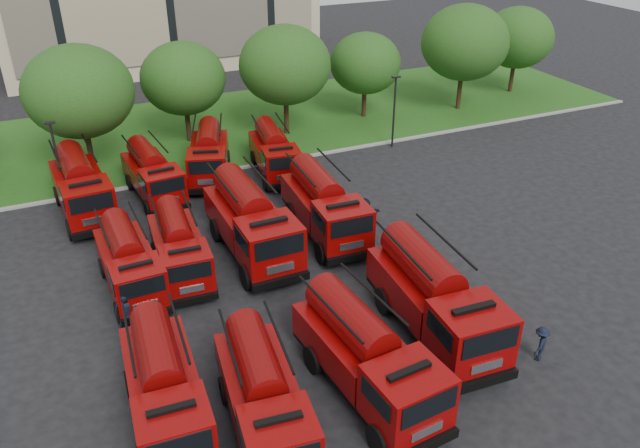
{
  "coord_description": "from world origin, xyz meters",
  "views": [
    {
      "loc": [
        -9.77,
        -18.7,
        16.91
      ],
      "look_at": [
        1.3,
        5.97,
        1.8
      ],
      "focal_mm": 35.0,
      "sensor_mm": 36.0,
      "label": 1
    }
  ],
  "objects_px": {
    "firefighter_2": "(508,343)",
    "fire_truck_2": "(367,355)",
    "fire_truck_1": "(263,395)",
    "firefighter_5": "(364,231)",
    "firefighter_0": "(440,411)",
    "fire_truck_5": "(179,247)",
    "fire_truck_11": "(274,152)",
    "fire_truck_10": "(209,154)",
    "firefighter_4": "(129,329)",
    "fire_truck_6": "(251,222)",
    "firefighter_3": "(537,359)",
    "fire_truck_8": "(81,187)",
    "fire_truck_0": "(164,387)",
    "fire_truck_3": "(434,298)",
    "fire_truck_7": "(324,205)",
    "fire_truck_4": "(129,262)",
    "fire_truck_9": "(152,174)"
  },
  "relations": [
    {
      "from": "fire_truck_2",
      "to": "fire_truck_7",
      "type": "distance_m",
      "value": 11.9
    },
    {
      "from": "firefighter_4",
      "to": "firefighter_5",
      "type": "relative_size",
      "value": 0.98
    },
    {
      "from": "fire_truck_2",
      "to": "firefighter_5",
      "type": "xyz_separation_m",
      "value": [
        5.59,
        10.69,
        -1.69
      ]
    },
    {
      "from": "fire_truck_6",
      "to": "firefighter_3",
      "type": "bearing_deg",
      "value": -58.55
    },
    {
      "from": "firefighter_5",
      "to": "fire_truck_5",
      "type": "bearing_deg",
      "value": 9.21
    },
    {
      "from": "fire_truck_7",
      "to": "firefighter_3",
      "type": "relative_size",
      "value": 4.9
    },
    {
      "from": "fire_truck_11",
      "to": "firefighter_2",
      "type": "height_order",
      "value": "fire_truck_11"
    },
    {
      "from": "firefighter_0",
      "to": "fire_truck_11",
      "type": "bearing_deg",
      "value": 81.5
    },
    {
      "from": "fire_truck_5",
      "to": "firefighter_2",
      "type": "distance_m",
      "value": 15.53
    },
    {
      "from": "fire_truck_3",
      "to": "firefighter_0",
      "type": "relative_size",
      "value": 4.57
    },
    {
      "from": "fire_truck_4",
      "to": "fire_truck_6",
      "type": "xyz_separation_m",
      "value": [
        6.14,
        0.7,
        0.36
      ]
    },
    {
      "from": "fire_truck_1",
      "to": "firefighter_4",
      "type": "relative_size",
      "value": 3.56
    },
    {
      "from": "fire_truck_1",
      "to": "fire_truck_10",
      "type": "relative_size",
      "value": 0.98
    },
    {
      "from": "fire_truck_2",
      "to": "fire_truck_11",
      "type": "xyz_separation_m",
      "value": [
        3.82,
        19.86,
        -0.21
      ]
    },
    {
      "from": "fire_truck_6",
      "to": "firefighter_3",
      "type": "relative_size",
      "value": 5.19
    },
    {
      "from": "fire_truck_8",
      "to": "firefighter_3",
      "type": "height_order",
      "value": "fire_truck_8"
    },
    {
      "from": "fire_truck_0",
      "to": "fire_truck_6",
      "type": "bearing_deg",
      "value": 59.31
    },
    {
      "from": "fire_truck_5",
      "to": "fire_truck_10",
      "type": "height_order",
      "value": "fire_truck_10"
    },
    {
      "from": "firefighter_5",
      "to": "fire_truck_10",
      "type": "bearing_deg",
      "value": -51.71
    },
    {
      "from": "fire_truck_1",
      "to": "firefighter_5",
      "type": "bearing_deg",
      "value": 54.77
    },
    {
      "from": "fire_truck_5",
      "to": "firefighter_2",
      "type": "bearing_deg",
      "value": -40.53
    },
    {
      "from": "fire_truck_3",
      "to": "fire_truck_11",
      "type": "bearing_deg",
      "value": 94.47
    },
    {
      "from": "fire_truck_4",
      "to": "firefighter_3",
      "type": "xyz_separation_m",
      "value": [
        13.94,
        -11.64,
        -1.47
      ]
    },
    {
      "from": "firefighter_2",
      "to": "fire_truck_2",
      "type": "bearing_deg",
      "value": 66.04
    },
    {
      "from": "fire_truck_5",
      "to": "firefighter_0",
      "type": "distance_m",
      "value": 14.36
    },
    {
      "from": "fire_truck_3",
      "to": "fire_truck_6",
      "type": "height_order",
      "value": "fire_truck_6"
    },
    {
      "from": "firefighter_4",
      "to": "fire_truck_8",
      "type": "bearing_deg",
      "value": -68.69
    },
    {
      "from": "fire_truck_2",
      "to": "firefighter_0",
      "type": "bearing_deg",
      "value": -50.84
    },
    {
      "from": "fire_truck_3",
      "to": "fire_truck_11",
      "type": "xyz_separation_m",
      "value": [
        -0.32,
        17.98,
        -0.32
      ]
    },
    {
      "from": "fire_truck_5",
      "to": "fire_truck_0",
      "type": "bearing_deg",
      "value": -102.4
    },
    {
      "from": "fire_truck_1",
      "to": "fire_truck_2",
      "type": "bearing_deg",
      "value": 8.97
    },
    {
      "from": "fire_truck_7",
      "to": "fire_truck_9",
      "type": "height_order",
      "value": "fire_truck_7"
    },
    {
      "from": "fire_truck_0",
      "to": "firefighter_0",
      "type": "height_order",
      "value": "fire_truck_0"
    },
    {
      "from": "fire_truck_0",
      "to": "fire_truck_8",
      "type": "xyz_separation_m",
      "value": [
        -0.96,
        17.5,
        0.13
      ]
    },
    {
      "from": "fire_truck_8",
      "to": "firefighter_3",
      "type": "xyz_separation_m",
      "value": [
        15.13,
        -20.35,
        -1.69
      ]
    },
    {
      "from": "fire_truck_2",
      "to": "firefighter_2",
      "type": "bearing_deg",
      "value": -5.57
    },
    {
      "from": "firefighter_0",
      "to": "fire_truck_5",
      "type": "bearing_deg",
      "value": 112.96
    },
    {
      "from": "fire_truck_2",
      "to": "fire_truck_9",
      "type": "distance_m",
      "value": 20.02
    },
    {
      "from": "fire_truck_6",
      "to": "firefighter_4",
      "type": "height_order",
      "value": "fire_truck_6"
    },
    {
      "from": "fire_truck_5",
      "to": "fire_truck_6",
      "type": "bearing_deg",
      "value": 9.05
    },
    {
      "from": "firefighter_2",
      "to": "fire_truck_9",
      "type": "bearing_deg",
      "value": 4.94
    },
    {
      "from": "fire_truck_5",
      "to": "firefighter_2",
      "type": "relative_size",
      "value": 4.05
    },
    {
      "from": "fire_truck_1",
      "to": "firefighter_3",
      "type": "distance_m",
      "value": 11.34
    },
    {
      "from": "fire_truck_10",
      "to": "firefighter_3",
      "type": "xyz_separation_m",
      "value": [
        7.28,
        -22.32,
        -1.53
      ]
    },
    {
      "from": "fire_truck_0",
      "to": "firefighter_2",
      "type": "relative_size",
      "value": 4.29
    },
    {
      "from": "fire_truck_4",
      "to": "firefighter_2",
      "type": "distance_m",
      "value": 17.11
    },
    {
      "from": "firefighter_0",
      "to": "fire_truck_8",
      "type": "bearing_deg",
      "value": 111.58
    },
    {
      "from": "fire_truck_1",
      "to": "fire_truck_10",
      "type": "xyz_separation_m",
      "value": [
        3.9,
        21.22,
        0.0
      ]
    },
    {
      "from": "firefighter_0",
      "to": "fire_truck_2",
      "type": "bearing_deg",
      "value": 130.43
    },
    {
      "from": "fire_truck_9",
      "to": "firefighter_4",
      "type": "height_order",
      "value": "fire_truck_9"
    }
  ]
}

